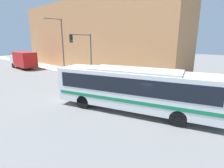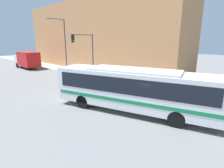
{
  "view_description": "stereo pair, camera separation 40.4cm",
  "coord_description": "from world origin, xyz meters",
  "views": [
    {
      "loc": [
        -10.14,
        -6.26,
        5.07
      ],
      "look_at": [
        0.79,
        3.65,
        1.34
      ],
      "focal_mm": 28.0,
      "sensor_mm": 36.0,
      "label": 1
    },
    {
      "loc": [
        -9.87,
        -6.56,
        5.07
      ],
      "look_at": [
        0.79,
        3.65,
        1.34
      ],
      "focal_mm": 28.0,
      "sensor_mm": 36.0,
      "label": 2
    }
  ],
  "objects": [
    {
      "name": "traffic_light_pole",
      "position": [
        4.17,
        11.45,
        4.03
      ],
      "size": [
        3.28,
        0.35,
        5.67
      ],
      "color": "#47474C",
      "rests_on": "sidewalk"
    },
    {
      "name": "street_lamp",
      "position": [
        4.95,
        18.18,
        4.92
      ],
      "size": [
        3.1,
        0.28,
        8.0
      ],
      "color": "#47474C",
      "rests_on": "sidewalk"
    },
    {
      "name": "fire_hydrant",
      "position": [
        5.1,
        2.13,
        0.54
      ],
      "size": [
        0.28,
        0.37,
        0.77
      ],
      "color": "gold",
      "rests_on": "sidewalk"
    },
    {
      "name": "pedestrian_near_corner",
      "position": [
        6.71,
        8.92,
        1.03
      ],
      "size": [
        0.34,
        0.34,
        1.7
      ],
      "color": "#23283D",
      "rests_on": "sidewalk"
    },
    {
      "name": "building_facade",
      "position": [
        10.72,
        17.86,
        5.75
      ],
      "size": [
        6.0,
        33.71,
        11.49
      ],
      "color": "#B27A4C",
      "rests_on": "ground_plane"
    },
    {
      "name": "sidewalk",
      "position": [
        6.11,
        20.0,
        0.08
      ],
      "size": [
        3.22,
        70.0,
        0.16
      ],
      "color": "#B7B2A8",
      "rests_on": "ground_plane"
    },
    {
      "name": "ground_plane",
      "position": [
        0.0,
        0.0,
        0.0
      ],
      "size": [
        120.0,
        120.0,
        0.0
      ],
      "primitive_type": "plane",
      "color": "slate"
    },
    {
      "name": "city_bus",
      "position": [
        -0.21,
        0.66,
        1.81
      ],
      "size": [
        5.82,
        11.83,
        3.11
      ],
      "rotation": [
        0.0,
        0.0,
        0.3
      ],
      "color": "white",
      "rests_on": "ground_plane"
    },
    {
      "name": "delivery_truck",
      "position": [
        2.5,
        26.86,
        1.63
      ],
      "size": [
        2.42,
        6.62,
        2.98
      ],
      "color": "#B21919",
      "rests_on": "ground_plane"
    },
    {
      "name": "parking_meter",
      "position": [
        5.1,
        9.41,
        1.02
      ],
      "size": [
        0.14,
        0.14,
        1.26
      ],
      "color": "#47474C",
      "rests_on": "sidewalk"
    }
  ]
}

